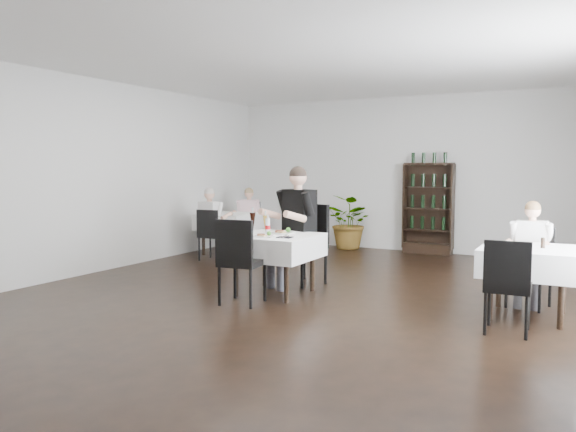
% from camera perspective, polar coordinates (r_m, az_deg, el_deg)
% --- Properties ---
extents(room_shell, '(9.00, 9.00, 9.00)m').
position_cam_1_polar(room_shell, '(7.03, 0.77, 3.86)').
color(room_shell, black).
rests_on(room_shell, ground).
extents(wine_shelf, '(0.90, 0.28, 1.75)m').
position_cam_1_polar(wine_shelf, '(10.91, 14.05, 0.68)').
color(wine_shelf, black).
rests_on(wine_shelf, ground).
extents(main_table, '(1.03, 1.03, 0.77)m').
position_cam_1_polar(main_table, '(7.24, -1.35, -3.09)').
color(main_table, black).
rests_on(main_table, ground).
extents(left_table, '(0.98, 0.98, 0.77)m').
position_cam_1_polar(left_table, '(10.61, -6.04, -0.54)').
color(left_table, black).
rests_on(left_table, ground).
extents(right_table, '(0.98, 0.98, 0.77)m').
position_cam_1_polar(right_table, '(6.65, 23.26, -4.23)').
color(right_table, black).
rests_on(right_table, ground).
extents(potted_tree, '(1.22, 1.14, 1.08)m').
position_cam_1_polar(potted_tree, '(11.29, 6.38, -0.61)').
color(potted_tree, '#23551D').
rests_on(potted_tree, ground).
extents(main_chair_far, '(0.66, 0.67, 1.12)m').
position_cam_1_polar(main_chair_far, '(7.93, 2.07, -2.27)').
color(main_chair_far, black).
rests_on(main_chair_far, ground).
extents(main_chair_near, '(0.52, 0.53, 1.03)m').
position_cam_1_polar(main_chair_near, '(6.67, -4.99, -4.08)').
color(main_chair_near, black).
rests_on(main_chair_near, ground).
extents(left_chair_far, '(0.54, 0.54, 0.95)m').
position_cam_1_polar(left_chair_far, '(11.14, -4.05, -0.66)').
color(left_chair_far, black).
rests_on(left_chair_far, ground).
extents(left_chair_near, '(0.43, 0.44, 0.90)m').
position_cam_1_polar(left_chair_near, '(9.90, -7.84, -1.57)').
color(left_chair_near, black).
rests_on(left_chair_near, ground).
extents(right_chair_far, '(0.52, 0.52, 0.94)m').
position_cam_1_polar(right_chair_far, '(7.20, 23.49, -4.23)').
color(right_chair_far, black).
rests_on(right_chair_far, ground).
extents(right_chair_near, '(0.45, 0.45, 0.94)m').
position_cam_1_polar(right_chair_near, '(5.89, 21.41, -6.13)').
color(right_chair_near, black).
rests_on(right_chair_near, ground).
extents(diner_main, '(0.72, 0.77, 1.65)m').
position_cam_1_polar(diner_main, '(7.67, 0.57, -0.09)').
color(diner_main, '#3E3E45').
rests_on(diner_main, ground).
extents(diner_left_far, '(0.51, 0.54, 1.24)m').
position_cam_1_polar(diner_left_far, '(11.07, -4.06, 0.20)').
color(diner_left_far, '#3E3E45').
rests_on(diner_left_far, ground).
extents(diner_left_near, '(0.50, 0.51, 1.28)m').
position_cam_1_polar(diner_left_near, '(10.07, -7.73, -0.16)').
color(diner_left_near, '#3E3E45').
rests_on(diner_left_near, ground).
extents(diner_right_far, '(0.48, 0.48, 1.24)m').
position_cam_1_polar(diner_right_far, '(7.23, 23.43, -2.72)').
color(diner_right_far, '#3E3E45').
rests_on(diner_right_far, ground).
extents(plate_far, '(0.28, 0.28, 0.08)m').
position_cam_1_polar(plate_far, '(7.34, -0.53, -1.67)').
color(plate_far, white).
rests_on(plate_far, main_table).
extents(plate_near, '(0.28, 0.28, 0.07)m').
position_cam_1_polar(plate_near, '(7.00, -2.45, -2.01)').
color(plate_near, white).
rests_on(plate_near, main_table).
extents(pilsner_dark, '(0.08, 0.08, 0.34)m').
position_cam_1_polar(pilsner_dark, '(7.37, -3.61, -0.69)').
color(pilsner_dark, black).
rests_on(pilsner_dark, main_table).
extents(pilsner_lager, '(0.07, 0.07, 0.30)m').
position_cam_1_polar(pilsner_lager, '(7.36, -2.30, -0.84)').
color(pilsner_lager, gold).
rests_on(pilsner_lager, main_table).
extents(coke_bottle, '(0.06, 0.06, 0.25)m').
position_cam_1_polar(coke_bottle, '(7.32, -2.07, -1.04)').
color(coke_bottle, silver).
rests_on(coke_bottle, main_table).
extents(napkin_cutlery, '(0.19, 0.20, 0.02)m').
position_cam_1_polar(napkin_cutlery, '(6.93, -0.33, -2.16)').
color(napkin_cutlery, black).
rests_on(napkin_cutlery, main_table).
extents(pepper_mill, '(0.05, 0.05, 0.11)m').
position_cam_1_polar(pepper_mill, '(6.64, 24.48, -2.50)').
color(pepper_mill, black).
rests_on(pepper_mill, right_table).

